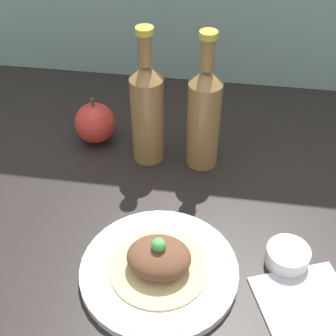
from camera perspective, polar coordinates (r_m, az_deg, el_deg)
name	(u,v)px	position (r cm, az deg, el deg)	size (l,w,h in cm)	color
ground_plane	(197,239)	(84.29, 3.56, -8.64)	(180.00, 110.00, 4.00)	black
plate	(159,270)	(76.17, -1.09, -12.32)	(25.25, 25.25, 1.86)	white
plated_food	(159,259)	(73.99, -1.12, -11.03)	(15.89, 15.89, 6.65)	#D6BC7F
cider_bottle_left	(147,110)	(91.17, -2.54, 7.04)	(6.48, 6.48, 28.25)	olive
cider_bottle_right	(204,115)	(89.97, 4.39, 6.44)	(6.48, 6.48, 28.25)	olive
apple	(95,123)	(100.97, -8.88, 5.45)	(8.74, 8.74, 10.41)	red
napkin	(311,312)	(75.58, 17.04, -16.46)	(19.06, 20.08, 0.80)	#B7BCC6
dipping_bowl	(287,256)	(79.51, 14.35, -10.38)	(7.07, 7.07, 3.12)	silver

